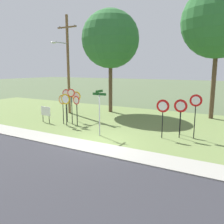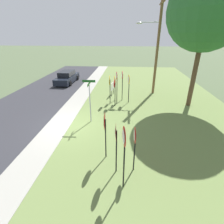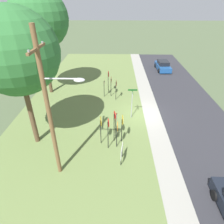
# 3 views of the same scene
# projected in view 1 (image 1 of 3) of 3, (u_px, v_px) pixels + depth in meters

# --- Properties ---
(ground_plane) EXTENTS (160.00, 160.00, 0.00)m
(ground_plane) POSITION_uv_depth(u_px,v_px,m) (97.00, 143.00, 13.37)
(ground_plane) COLOR #4C5B3D
(road_asphalt) EXTENTS (44.00, 6.40, 0.01)m
(road_asphalt) POSITION_uv_depth(u_px,v_px,m) (30.00, 176.00, 9.27)
(road_asphalt) COLOR #2D2D33
(road_asphalt) RESTS_ON ground_plane
(sidewalk_strip) EXTENTS (44.00, 1.60, 0.06)m
(sidewalk_strip) POSITION_uv_depth(u_px,v_px,m) (89.00, 146.00, 12.68)
(sidewalk_strip) COLOR #99968C
(sidewalk_strip) RESTS_ON ground_plane
(grass_median) EXTENTS (44.00, 12.00, 0.04)m
(grass_median) POSITION_uv_depth(u_px,v_px,m) (139.00, 122.00, 18.49)
(grass_median) COLOR olive
(grass_median) RESTS_ON ground_plane
(stop_sign_near_left) EXTENTS (0.61, 0.13, 2.58)m
(stop_sign_near_left) POSITION_uv_depth(u_px,v_px,m) (66.00, 99.00, 18.12)
(stop_sign_near_left) COLOR black
(stop_sign_near_left) RESTS_ON grass_median
(stop_sign_near_right) EXTENTS (0.60, 0.14, 2.68)m
(stop_sign_near_right) POSITION_uv_depth(u_px,v_px,m) (71.00, 99.00, 17.34)
(stop_sign_near_right) COLOR black
(stop_sign_near_right) RESTS_ON grass_median
(stop_sign_far_left) EXTENTS (0.70, 0.09, 2.20)m
(stop_sign_far_left) POSITION_uv_depth(u_px,v_px,m) (63.00, 103.00, 17.55)
(stop_sign_far_left) COLOR black
(stop_sign_far_left) RESTS_ON grass_median
(stop_sign_far_center) EXTENTS (0.75, 0.11, 2.35)m
(stop_sign_far_center) POSITION_uv_depth(u_px,v_px,m) (66.00, 103.00, 16.90)
(stop_sign_far_center) COLOR black
(stop_sign_far_center) RESTS_ON grass_median
(stop_sign_far_right) EXTENTS (0.62, 0.12, 2.19)m
(stop_sign_far_right) POSITION_uv_depth(u_px,v_px,m) (76.00, 105.00, 17.03)
(stop_sign_far_right) COLOR black
(stop_sign_far_right) RESTS_ON grass_median
(stop_sign_center_tall) EXTENTS (0.73, 0.14, 2.39)m
(stop_sign_center_tall) POSITION_uv_depth(u_px,v_px,m) (77.00, 100.00, 18.36)
(stop_sign_center_tall) COLOR black
(stop_sign_center_tall) RESTS_ON grass_median
(yield_sign_near_left) EXTENTS (0.78, 0.11, 2.35)m
(yield_sign_near_left) POSITION_uv_depth(u_px,v_px,m) (163.00, 110.00, 13.87)
(yield_sign_near_left) COLOR black
(yield_sign_near_left) RESTS_ON grass_median
(yield_sign_near_right) EXTENTS (0.67, 0.11, 2.11)m
(yield_sign_near_right) POSITION_uv_depth(u_px,v_px,m) (181.00, 111.00, 14.65)
(yield_sign_near_right) COLOR black
(yield_sign_near_right) RESTS_ON grass_median
(yield_sign_far_left) EXTENTS (0.71, 0.16, 2.66)m
(yield_sign_far_left) POSITION_uv_depth(u_px,v_px,m) (196.00, 106.00, 13.75)
(yield_sign_far_left) COLOR black
(yield_sign_far_left) RESTS_ON grass_median
(yield_sign_far_right) EXTENTS (0.78, 0.12, 2.36)m
(yield_sign_far_right) POSITION_uv_depth(u_px,v_px,m) (180.00, 109.00, 13.90)
(yield_sign_far_right) COLOR black
(yield_sign_far_right) RESTS_ON grass_median
(street_name_post) EXTENTS (0.96, 0.82, 2.86)m
(street_name_post) POSITION_uv_depth(u_px,v_px,m) (99.00, 109.00, 14.40)
(street_name_post) COLOR #9EA0A8
(street_name_post) RESTS_ON grass_median
(utility_pole) EXTENTS (2.10, 2.19, 8.83)m
(utility_pole) POSITION_uv_depth(u_px,v_px,m) (67.00, 62.00, 21.21)
(utility_pole) COLOR brown
(utility_pole) RESTS_ON grass_median
(notice_board) EXTENTS (1.09, 0.18, 1.25)m
(notice_board) POSITION_uv_depth(u_px,v_px,m) (46.00, 112.00, 18.14)
(notice_board) COLOR black
(notice_board) RESTS_ON grass_median
(oak_tree_left) EXTENTS (5.36, 5.36, 9.52)m
(oak_tree_left) POSITION_uv_depth(u_px,v_px,m) (110.00, 39.00, 21.65)
(oak_tree_left) COLOR brown
(oak_tree_left) RESTS_ON grass_median
(oak_tree_right) EXTENTS (5.78, 5.78, 10.70)m
(oak_tree_right) POSITION_uv_depth(u_px,v_px,m) (218.00, 22.00, 18.40)
(oak_tree_right) COLOR brown
(oak_tree_right) RESTS_ON grass_median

